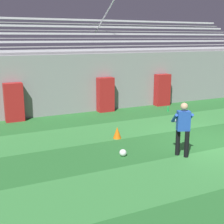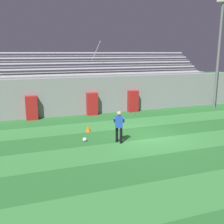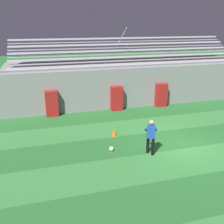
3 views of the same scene
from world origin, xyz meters
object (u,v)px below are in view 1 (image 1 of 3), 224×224
padding_pillar_gate_right (162,90)px  padding_pillar_far_left (14,102)px  traffic_cone (117,133)px  soccer_ball (123,153)px  goalkeeper (183,126)px  water_bottle (168,109)px  padding_pillar_gate_left (105,95)px

padding_pillar_gate_right → padding_pillar_far_left: 7.66m
padding_pillar_far_left → traffic_cone: (2.97, -4.07, -0.63)m
soccer_ball → goalkeeper: bearing=-24.1°
water_bottle → padding_pillar_gate_right: bearing=68.1°
water_bottle → padding_pillar_far_left: bearing=169.4°
padding_pillar_gate_right → soccer_ball: 7.83m
soccer_ball → traffic_cone: 1.76m
padding_pillar_gate_left → soccer_ball: bearing=-109.1°
soccer_ball → padding_pillar_far_left: bearing=112.4°
padding_pillar_gate_left → water_bottle: (2.79, -1.34, -0.72)m
padding_pillar_gate_right → traffic_cone: padding_pillar_gate_right is taller
traffic_cone → water_bottle: traffic_cone is taller
padding_pillar_gate_right → goalkeeper: 7.41m
soccer_ball → padding_pillar_gate_right: bearing=47.1°
padding_pillar_gate_left → goalkeeper: 6.46m
goalkeeper → traffic_cone: 2.70m
padding_pillar_far_left → traffic_cone: padding_pillar_far_left is taller
goalkeeper → padding_pillar_gate_right: bearing=60.5°
water_bottle → padding_pillar_gate_left: bearing=154.4°
padding_pillar_gate_right → water_bottle: padding_pillar_gate_right is taller
soccer_ball → water_bottle: size_ratio=0.92×
traffic_cone → soccer_ball: bearing=-110.5°
padding_pillar_gate_right → padding_pillar_far_left: (-7.66, 0.00, 0.00)m
padding_pillar_far_left → traffic_cone: 5.07m
traffic_cone → water_bottle: (4.15, 2.73, -0.09)m
padding_pillar_gate_left → goalkeeper: padding_pillar_gate_left is taller
goalkeeper → soccer_ball: (-1.65, 0.74, -0.84)m
padding_pillar_far_left → traffic_cone: size_ratio=3.98×
goalkeeper → soccer_ball: size_ratio=7.59×
padding_pillar_far_left → water_bottle: bearing=-10.6°
soccer_ball → water_bottle: water_bottle is taller
padding_pillar_gate_right → soccer_ball: size_ratio=7.60×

